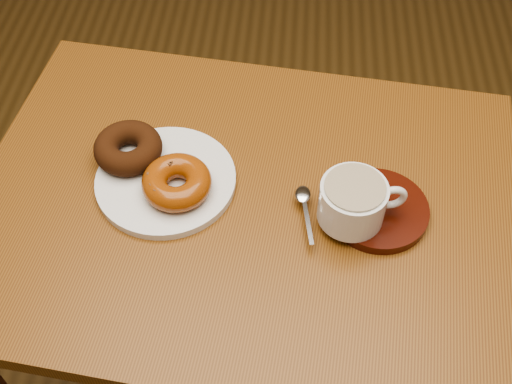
# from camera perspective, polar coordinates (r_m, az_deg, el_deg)

# --- Properties ---
(cafe_table) EXTENTS (0.89, 0.71, 0.78)m
(cafe_table) POSITION_cam_1_polar(r_m,az_deg,el_deg) (1.08, -1.06, -4.70)
(cafe_table) COLOR brown
(cafe_table) RESTS_ON ground
(donut_plate) EXTENTS (0.30, 0.30, 0.01)m
(donut_plate) POSITION_cam_1_polar(r_m,az_deg,el_deg) (1.00, -8.01, 1.04)
(donut_plate) COLOR silver
(donut_plate) RESTS_ON cafe_table
(donut_cinnamon) EXTENTS (0.11, 0.11, 0.04)m
(donut_cinnamon) POSITION_cam_1_polar(r_m,az_deg,el_deg) (1.02, -11.30, 3.87)
(donut_cinnamon) COLOR #371A0B
(donut_cinnamon) RESTS_ON donut_plate
(donut_caramel) EXTENTS (0.13, 0.13, 0.04)m
(donut_caramel) POSITION_cam_1_polar(r_m,az_deg,el_deg) (0.96, -7.06, 0.86)
(donut_caramel) COLOR #8F420F
(donut_caramel) RESTS_ON donut_plate
(saucer) EXTENTS (0.17, 0.17, 0.02)m
(saucer) POSITION_cam_1_polar(r_m,az_deg,el_deg) (0.97, 10.78, -1.57)
(saucer) COLOR #380F07
(saucer) RESTS_ON cafe_table
(coffee_cup) EXTENTS (0.13, 0.10, 0.07)m
(coffee_cup) POSITION_cam_1_polar(r_m,az_deg,el_deg) (0.92, 8.68, -0.83)
(coffee_cup) COLOR silver
(coffee_cup) RESTS_ON saucer
(teaspoon) EXTENTS (0.03, 0.11, 0.01)m
(teaspoon) POSITION_cam_1_polar(r_m,az_deg,el_deg) (0.96, 4.27, -0.68)
(teaspoon) COLOR silver
(teaspoon) RESTS_ON saucer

